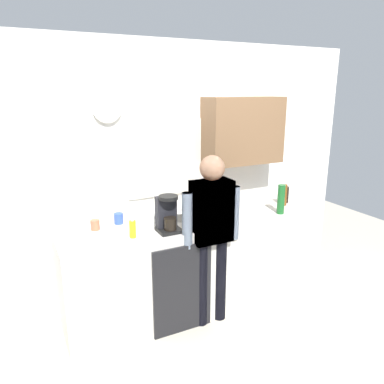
{
  "coord_description": "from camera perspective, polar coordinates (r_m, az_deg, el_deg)",
  "views": [
    {
      "loc": [
        -1.55,
        -2.71,
        2.14
      ],
      "look_at": [
        -0.07,
        0.25,
        1.22
      ],
      "focal_mm": 34.77,
      "sensor_mm": 36.0,
      "label": 1
    }
  ],
  "objects": [
    {
      "name": "kitchen_counter",
      "position": [
        3.77,
        0.6,
        -10.88
      ],
      "size": [
        2.59,
        0.64,
        0.93
      ],
      "primitive_type": "cube",
      "color": "beige",
      "rests_on": "ground_plane"
    },
    {
      "name": "person_guest",
      "position": [
        3.34,
        2.98,
        -5.45
      ],
      "size": [
        0.57,
        0.22,
        1.6
      ],
      "rotation": [
        0.0,
        0.0,
        2.7
      ],
      "color": "black",
      "rests_on": "ground_plane"
    },
    {
      "name": "back_wall_assembly",
      "position": [
        3.86,
        -0.9,
        3.9
      ],
      "size": [
        4.19,
        0.42,
        2.6
      ],
      "color": "white",
      "rests_on": "ground_plane"
    },
    {
      "name": "cup_terracotta_mug",
      "position": [
        3.43,
        -14.64,
        -4.9
      ],
      "size": [
        0.08,
        0.08,
        0.09
      ],
      "primitive_type": "cylinder",
      "color": "#B26647",
      "rests_on": "kitchen_counter"
    },
    {
      "name": "cup_white_mug",
      "position": [
        3.47,
        -5.82,
        -4.23
      ],
      "size": [
        0.08,
        0.08,
        0.09
      ],
      "primitive_type": "cylinder",
      "color": "white",
      "rests_on": "kitchen_counter"
    },
    {
      "name": "person_at_sink",
      "position": [
        3.34,
        2.98,
        -5.45
      ],
      "size": [
        0.57,
        0.22,
        1.6
      ],
      "rotation": [
        0.0,
        0.0,
        -0.17
      ],
      "color": "#3F4766",
      "rests_on": "ground_plane"
    },
    {
      "name": "storage_canister",
      "position": [
        3.45,
        1.46,
        -3.57
      ],
      "size": [
        0.14,
        0.14,
        0.17
      ],
      "primitive_type": "cylinder",
      "color": "silver",
      "rests_on": "kitchen_counter"
    },
    {
      "name": "mixing_bowl",
      "position": [
        3.61,
        -2.18,
        -3.5
      ],
      "size": [
        0.22,
        0.22,
        0.08
      ],
      "primitive_type": "cylinder",
      "color": "white",
      "rests_on": "kitchen_counter"
    },
    {
      "name": "bottle_dark_sauce",
      "position": [
        4.23,
        14.24,
        -0.4
      ],
      "size": [
        0.06,
        0.06,
        0.18
      ],
      "primitive_type": "cylinder",
      "color": "black",
      "rests_on": "kitchen_counter"
    },
    {
      "name": "ground_plane",
      "position": [
        3.78,
        2.77,
        -18.99
      ],
      "size": [
        8.0,
        8.0,
        0.0
      ],
      "primitive_type": "plane",
      "color": "beige"
    },
    {
      "name": "bottle_amber_beer",
      "position": [
        4.12,
        13.94,
        -0.43
      ],
      "size": [
        0.06,
        0.06,
        0.23
      ],
      "primitive_type": "cylinder",
      "color": "brown",
      "rests_on": "kitchen_counter"
    },
    {
      "name": "dishwasher_panel",
      "position": [
        3.42,
        -1.44,
        -14.79
      ],
      "size": [
        0.56,
        0.02,
        0.83
      ],
      "primitive_type": "cube",
      "color": "black",
      "rests_on": "ground_plane"
    },
    {
      "name": "coffee_maker",
      "position": [
        3.28,
        -3.78,
        -3.54
      ],
      "size": [
        0.2,
        0.2,
        0.33
      ],
      "color": "black",
      "rests_on": "kitchen_counter"
    },
    {
      "name": "bottle_green_wine",
      "position": [
        3.83,
        13.5,
        -1.08
      ],
      "size": [
        0.07,
        0.07,
        0.3
      ],
      "primitive_type": "cylinder",
      "color": "#195923",
      "rests_on": "kitchen_counter"
    },
    {
      "name": "cup_blue_mug",
      "position": [
        3.54,
        -11.18,
        -4.01
      ],
      "size": [
        0.08,
        0.08,
        0.1
      ],
      "primitive_type": "cylinder",
      "color": "#3351B2",
      "rests_on": "kitchen_counter"
    },
    {
      "name": "dish_soap",
      "position": [
        3.18,
        -9.09,
        -5.59
      ],
      "size": [
        0.06,
        0.06,
        0.18
      ],
      "color": "yellow",
      "rests_on": "kitchen_counter"
    }
  ]
}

